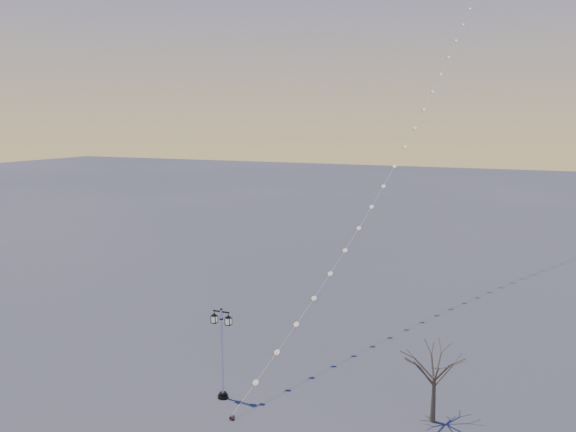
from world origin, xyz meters
The scene contains 4 objects.
ground centered at (0.00, 0.00, 0.00)m, with size 300.00×300.00×0.00m, color #444645.
street_lamp centered at (-1.28, 0.25, 2.56)m, with size 1.18×0.51×4.63m.
bare_tree centered at (8.60, 2.12, 2.73)m, with size 2.37×2.37×3.94m.
kite_train centered at (4.07, 22.29, 17.70)m, with size 8.46×47.95×35.61m.
Camera 1 is at (11.95, -22.08, 13.48)m, focal length 34.87 mm.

